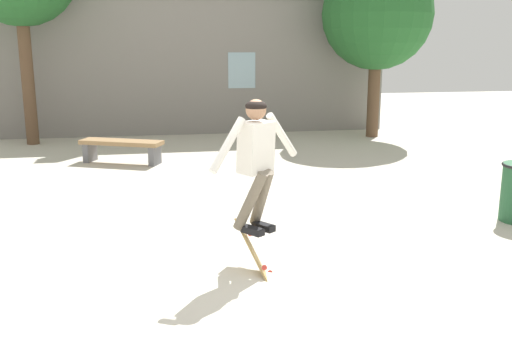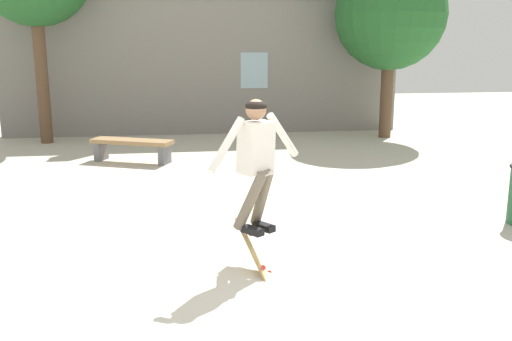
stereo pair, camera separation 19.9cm
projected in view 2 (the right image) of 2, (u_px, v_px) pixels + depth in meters
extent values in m
plane|color=beige|center=(263.00, 287.00, 5.54)|extent=(40.00, 40.00, 0.00)
cube|color=gray|center=(205.00, 67.00, 14.55)|extent=(10.09, 0.40, 3.40)
cube|color=#99B7C6|center=(254.00, 70.00, 14.54)|extent=(0.70, 0.02, 0.90)
cylinder|color=brown|center=(386.00, 97.00, 14.03)|extent=(0.30, 0.30, 1.98)
sphere|color=#235B28|center=(390.00, 14.00, 13.59)|extent=(2.66, 2.66, 2.66)
cylinder|color=brown|center=(42.00, 79.00, 13.12)|extent=(0.28, 0.28, 2.97)
cube|color=#99754C|center=(132.00, 142.00, 11.20)|extent=(1.66, 1.06, 0.08)
cube|color=slate|center=(101.00, 151.00, 11.44)|extent=(0.26, 0.38, 0.37)
cube|color=slate|center=(165.00, 155.00, 11.07)|extent=(0.26, 0.38, 0.37)
cube|color=silver|center=(256.00, 147.00, 5.79)|extent=(0.42, 0.40, 0.54)
sphere|color=#A37556|center=(256.00, 110.00, 5.71)|extent=(0.29, 0.29, 0.21)
ellipsoid|color=black|center=(256.00, 106.00, 5.70)|extent=(0.31, 0.31, 0.12)
cylinder|color=#6B6051|center=(262.00, 198.00, 5.97)|extent=(0.25, 0.42, 0.68)
cube|color=black|center=(264.00, 227.00, 6.02)|extent=(0.24, 0.27, 0.07)
cylinder|color=#6B6051|center=(250.00, 201.00, 5.86)|extent=(0.38, 0.32, 0.68)
cube|color=black|center=(252.00, 230.00, 5.90)|extent=(0.24, 0.27, 0.07)
cylinder|color=silver|center=(283.00, 135.00, 6.06)|extent=(0.42, 0.34, 0.52)
cylinder|color=silver|center=(226.00, 145.00, 5.49)|extent=(0.42, 0.34, 0.52)
cube|color=#AD894C|center=(253.00, 252.00, 5.94)|extent=(0.34, 0.72, 0.62)
cylinder|color=#DB3D33|center=(263.00, 268.00, 5.72)|extent=(0.07, 0.06, 0.07)
cylinder|color=#DB3D33|center=(269.00, 273.00, 5.89)|extent=(0.07, 0.06, 0.07)
cylinder|color=#DB3D33|center=(244.00, 227.00, 5.98)|extent=(0.07, 0.06, 0.07)
cylinder|color=#DB3D33|center=(251.00, 234.00, 6.15)|extent=(0.07, 0.06, 0.07)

